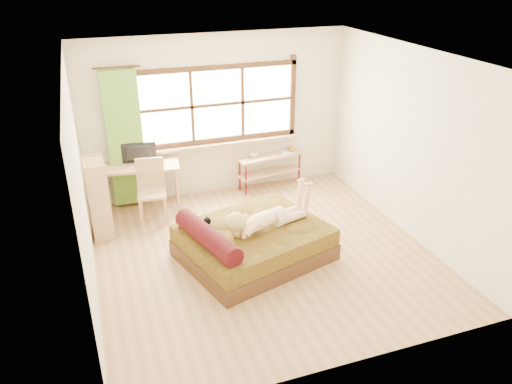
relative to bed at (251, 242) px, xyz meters
name	(u,v)px	position (x,y,z in m)	size (l,w,h in m)	color
floor	(263,253)	(0.19, 0.05, -0.25)	(4.50, 4.50, 0.00)	#9E754C
ceiling	(265,58)	(0.19, 0.05, 2.45)	(4.50, 4.50, 0.00)	white
wall_back	(218,116)	(0.19, 2.30, 1.10)	(4.50, 4.50, 0.00)	silver
wall_front	(349,254)	(0.19, -2.20, 1.10)	(4.50, 4.50, 0.00)	silver
wall_left	(81,189)	(-2.06, 0.05, 1.10)	(4.50, 4.50, 0.00)	silver
wall_right	(412,144)	(2.44, 0.05, 1.10)	(4.50, 4.50, 0.00)	silver
window	(218,107)	(0.19, 2.27, 1.26)	(2.80, 0.16, 1.46)	#FFEDBF
curtain	(125,140)	(-1.36, 2.18, 0.90)	(0.55, 0.10, 2.20)	#5D9929
bed	(251,242)	(0.00, 0.00, 0.00)	(2.19, 1.94, 0.70)	#352410
woman	(266,209)	(0.19, -0.04, 0.49)	(1.30, 0.37, 0.56)	beige
kitten	(200,226)	(-0.68, 0.11, 0.32)	(0.28, 0.11, 0.22)	black
desk	(140,171)	(-1.19, 2.00, 0.42)	(1.30, 0.74, 0.77)	tan
monitor	(138,154)	(-1.19, 2.05, 0.69)	(0.57, 0.08, 0.33)	black
chair	(151,186)	(-1.08, 1.64, 0.29)	(0.49, 0.49, 0.97)	tan
pipe_shelf	(271,163)	(1.09, 2.12, 0.19)	(1.22, 0.48, 0.68)	tan
cup	(254,155)	(0.78, 2.12, 0.40)	(0.13, 0.13, 0.10)	gray
book	(281,153)	(1.28, 2.12, 0.35)	(0.17, 0.23, 0.02)	gray
bookshelf	(98,198)	(-1.89, 1.36, 0.34)	(0.31, 0.52, 1.17)	tan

